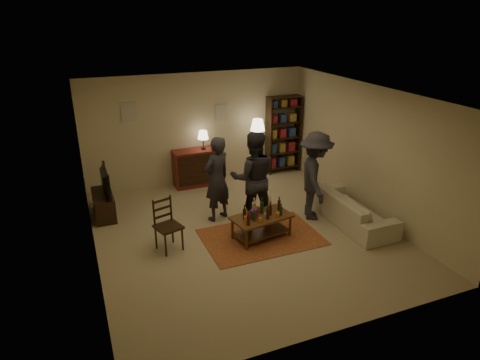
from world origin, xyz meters
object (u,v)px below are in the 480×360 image
dining_chair (166,223)px  dresser (195,167)px  bookshelf (283,134)px  person_by_sofa (315,176)px  coffee_table (261,219)px  person_left (217,179)px  person_right (253,178)px  tv_stand (103,199)px  sofa (352,209)px  floor_lamp (258,129)px

dining_chair → dresser: 3.01m
dining_chair → bookshelf: bookshelf is taller
dining_chair → person_by_sofa: size_ratio=0.54×
coffee_table → dresser: dresser is taller
coffee_table → dresser: size_ratio=0.88×
person_left → person_right: person_right is taller
dining_chair → person_left: bearing=15.1°
tv_stand → person_by_sofa: (4.04, -1.69, 0.53)m
sofa → floor_lamp: bearing=15.1°
bookshelf → sofa: (-0.05, -3.18, -0.73)m
bookshelf → sofa: bearing=-90.8°
floor_lamp → coffee_table: bearing=-112.6°
coffee_table → person_left: bearing=115.2°
floor_lamp → person_right: bearing=-116.1°
tv_stand → person_right: 3.18m
coffee_table → bookshelf: (2.02, 3.06, 0.63)m
tv_stand → person_right: person_right is taller
coffee_table → dining_chair: 1.77m
tv_stand → sofa: tv_stand is taller
tv_stand → person_by_sofa: bearing=-22.7°
person_left → coffee_table: bearing=90.6°
coffee_table → dining_chair: dining_chair is taller
person_by_sofa → bookshelf: bearing=7.8°
coffee_table → person_left: (-0.50, 1.07, 0.48)m
floor_lamp → person_by_sofa: size_ratio=0.85×
coffee_table → floor_lamp: 3.20m
floor_lamp → person_right: size_ratio=0.82×
dresser → person_by_sofa: size_ratio=0.74×
tv_stand → dining_chair: bearing=-62.5°
coffee_table → tv_stand: 3.39m
dresser → person_right: size_ratio=0.72×
bookshelf → floor_lamp: size_ratio=1.30×
dresser → person_left: (-0.08, -1.93, 0.41)m
coffee_table → person_right: person_right is taller
sofa → person_right: size_ratio=1.10×
coffee_table → floor_lamp: floor_lamp is taller
dining_chair → floor_lamp: bearing=23.8°
floor_lamp → person_left: bearing=-133.7°
bookshelf → person_right: bearing=-128.6°
dresser → bookshelf: (2.44, 0.07, 0.56)m
floor_lamp → sofa: (0.79, -2.95, -1.01)m
person_left → person_right: 0.74m
tv_stand → person_left: size_ratio=0.60×
person_left → person_by_sofa: 1.99m
bookshelf → floor_lamp: bearing=-164.5°
bookshelf → person_left: bookshelf is taller
dresser → person_left: 1.97m
dining_chair → person_right: (1.87, 0.41, 0.43)m
floor_lamp → sofa: 3.21m
sofa → person_by_sofa: (-0.61, 0.51, 0.61)m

